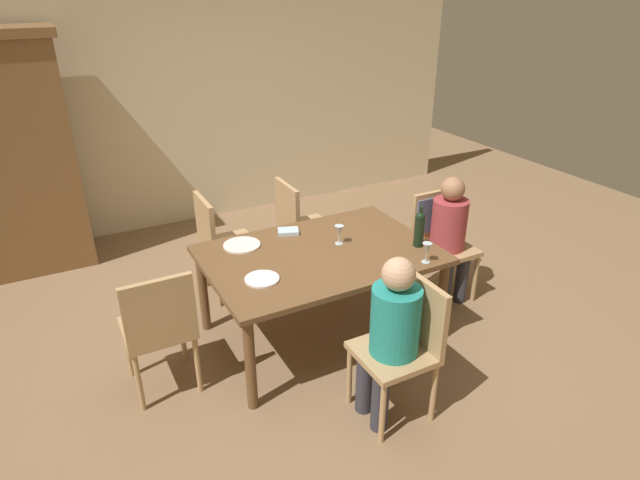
{
  "coord_description": "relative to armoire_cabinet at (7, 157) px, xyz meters",
  "views": [
    {
      "loc": [
        -1.64,
        -3.08,
        2.52
      ],
      "look_at": [
        0.0,
        0.0,
        0.83
      ],
      "focal_mm": 30.11,
      "sensor_mm": 36.0,
      "label": 1
    }
  ],
  "objects": [
    {
      "name": "ground_plane",
      "position": [
        1.93,
        -2.32,
        -1.1
      ],
      "size": [
        10.0,
        10.0,
        0.0
      ],
      "primitive_type": "plane",
      "color": "#846647"
    },
    {
      "name": "rear_room_partition",
      "position": [
        1.93,
        0.45,
        0.25
      ],
      "size": [
        6.4,
        0.12,
        2.7
      ],
      "primitive_type": "cube",
      "color": "beige",
      "rests_on": "ground_plane"
    },
    {
      "name": "armoire_cabinet",
      "position": [
        0.0,
        0.0,
        0.0
      ],
      "size": [
        1.18,
        0.62,
        2.18
      ],
      "color": "brown",
      "rests_on": "ground_plane"
    },
    {
      "name": "dining_table",
      "position": [
        1.93,
        -2.32,
        -0.45
      ],
      "size": [
        1.67,
        1.14,
        0.73
      ],
      "color": "brown",
      "rests_on": "ground_plane"
    },
    {
      "name": "chair_near",
      "position": [
        2.02,
        -3.27,
        -0.56
      ],
      "size": [
        0.44,
        0.44,
        0.92
      ],
      "rotation": [
        0.0,
        0.0,
        1.57
      ],
      "color": "tan",
      "rests_on": "ground_plane"
    },
    {
      "name": "chair_right_end",
      "position": [
        3.15,
        -2.2,
        -0.5
      ],
      "size": [
        0.44,
        0.46,
        0.92
      ],
      "rotation": [
        0.0,
        0.0,
        3.14
      ],
      "color": "tan",
      "rests_on": "ground_plane"
    },
    {
      "name": "chair_far_left",
      "position": [
        1.47,
        -1.37,
        -0.56
      ],
      "size": [
        0.44,
        0.44,
        0.92
      ],
      "rotation": [
        0.0,
        0.0,
        -1.57
      ],
      "color": "tan",
      "rests_on": "ground_plane"
    },
    {
      "name": "chair_left_end",
      "position": [
        0.72,
        -2.41,
        -0.56
      ],
      "size": [
        0.44,
        0.44,
        0.92
      ],
      "color": "tan",
      "rests_on": "ground_plane"
    },
    {
      "name": "chair_far_right",
      "position": [
        2.22,
        -1.37,
        -0.56
      ],
      "size": [
        0.44,
        0.44,
        0.92
      ],
      "rotation": [
        0.0,
        0.0,
        -1.57
      ],
      "color": "tan",
      "rests_on": "ground_plane"
    },
    {
      "name": "person_woman_host",
      "position": [
        1.91,
        -3.27,
        -0.45
      ],
      "size": [
        0.34,
        0.3,
        1.11
      ],
      "rotation": [
        0.0,
        0.0,
        1.57
      ],
      "color": "#33333D",
      "rests_on": "ground_plane"
    },
    {
      "name": "person_man_bearded",
      "position": [
        3.15,
        -2.35,
        -0.46
      ],
      "size": [
        0.29,
        0.34,
        1.1
      ],
      "rotation": [
        0.0,
        0.0,
        3.14
      ],
      "color": "#33333D",
      "rests_on": "ground_plane"
    },
    {
      "name": "wine_bottle_tall_green",
      "position": [
        2.63,
        -2.57,
        -0.23
      ],
      "size": [
        0.08,
        0.08,
        0.32
      ],
      "color": "black",
      "rests_on": "dining_table"
    },
    {
      "name": "wine_glass_near_left",
      "position": [
        2.13,
        -2.26,
        -0.27
      ],
      "size": [
        0.07,
        0.07,
        0.15
      ],
      "color": "silver",
      "rests_on": "dining_table"
    },
    {
      "name": "wine_glass_centre",
      "position": [
        2.52,
        -2.81,
        -0.27
      ],
      "size": [
        0.07,
        0.07,
        0.15
      ],
      "color": "silver",
      "rests_on": "dining_table"
    },
    {
      "name": "dinner_plate_host",
      "position": [
        1.47,
        -1.95,
        -0.37
      ],
      "size": [
        0.28,
        0.28,
        0.01
      ],
      "primitive_type": "cylinder",
      "color": "white",
      "rests_on": "dining_table"
    },
    {
      "name": "dinner_plate_guest_left",
      "position": [
        1.4,
        -2.49,
        -0.37
      ],
      "size": [
        0.23,
        0.23,
        0.01
      ],
      "primitive_type": "cylinder",
      "color": "white",
      "rests_on": "dining_table"
    },
    {
      "name": "folded_napkin",
      "position": [
        1.87,
        -1.91,
        -0.36
      ],
      "size": [
        0.19,
        0.17,
        0.03
      ],
      "primitive_type": "cube",
      "rotation": [
        0.0,
        0.0,
        -0.36
      ],
      "color": "#ADC6D6",
      "rests_on": "dining_table"
    }
  ]
}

